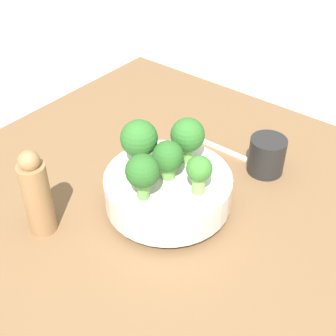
{
  "coord_description": "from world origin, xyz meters",
  "views": [
    {
      "loc": [
        -0.36,
        0.52,
        0.63
      ],
      "look_at": [
        0.04,
        0.02,
        0.13
      ],
      "focal_mm": 50.0,
      "sensor_mm": 36.0,
      "label": 1
    }
  ],
  "objects": [
    {
      "name": "broccoli_floret_back",
      "position": [
        0.04,
        0.09,
        0.16
      ],
      "size": [
        0.06,
        0.06,
        0.08
      ],
      "color": "#609347",
      "rests_on": "bowl"
    },
    {
      "name": "table",
      "position": [
        0.0,
        0.0,
        0.02
      ],
      "size": [
        1.02,
        0.89,
        0.03
      ],
      "color": "brown",
      "rests_on": "ground_plane"
    },
    {
      "name": "ground_plane",
      "position": [
        0.0,
        0.0,
        0.0
      ],
      "size": [
        6.0,
        6.0,
        0.0
      ],
      "primitive_type": "plane",
      "color": "beige"
    },
    {
      "name": "broccoli_floret_right",
      "position": [
        0.1,
        0.02,
        0.16
      ],
      "size": [
        0.07,
        0.07,
        0.09
      ],
      "color": "#7AB256",
      "rests_on": "bowl"
    },
    {
      "name": "broccoli_floret_center",
      "position": [
        0.04,
        0.02,
        0.15
      ],
      "size": [
        0.06,
        0.06,
        0.07
      ],
      "color": "#6BA34C",
      "rests_on": "bowl"
    },
    {
      "name": "broccoli_floret_left",
      "position": [
        -0.03,
        0.02,
        0.15
      ],
      "size": [
        0.04,
        0.04,
        0.07
      ],
      "color": "#7AB256",
      "rests_on": "bowl"
    },
    {
      "name": "fork",
      "position": [
        0.06,
        -0.2,
        0.04
      ],
      "size": [
        0.2,
        0.01,
        0.01
      ],
      "color": "silver",
      "rests_on": "table"
    },
    {
      "name": "broccoli_floret_front",
      "position": [
        0.04,
        -0.04,
        0.16
      ],
      "size": [
        0.06,
        0.06,
        0.09
      ],
      "color": "#6BA34C",
      "rests_on": "bowl"
    },
    {
      "name": "cup",
      "position": [
        -0.05,
        -0.19,
        0.07
      ],
      "size": [
        0.07,
        0.07,
        0.08
      ],
      "color": "black",
      "rests_on": "table"
    },
    {
      "name": "pepper_mill",
      "position": [
        0.18,
        0.2,
        0.11
      ],
      "size": [
        0.05,
        0.05,
        0.17
      ],
      "color": "#997047",
      "rests_on": "table"
    },
    {
      "name": "bowl",
      "position": [
        0.04,
        0.02,
        0.07
      ],
      "size": [
        0.23,
        0.23,
        0.07
      ],
      "color": "silver",
      "rests_on": "table"
    }
  ]
}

